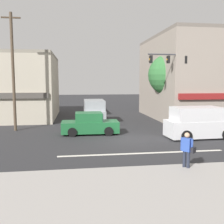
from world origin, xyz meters
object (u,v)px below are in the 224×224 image
(street_tree, at_px, (168,75))
(pedestrian_foreground_with_bag, at_px, (187,149))
(utility_pole_far_right, at_px, (188,79))
(van_crossing_rightbound, at_px, (199,123))
(traffic_light_mast, at_px, (189,75))
(van_approaching_near, at_px, (94,112))
(sedan_parked_curbside, at_px, (90,124))
(utility_pole_near_left, at_px, (13,71))

(street_tree, relative_size, pedestrian_foreground_with_bag, 3.83)
(utility_pole_far_right, xyz_separation_m, van_crossing_rightbound, (-2.74, -8.02, -3.04))
(street_tree, height_order, utility_pole_far_right, utility_pole_far_right)
(utility_pole_far_right, bearing_deg, traffic_light_mast, -113.39)
(van_crossing_rightbound, bearing_deg, street_tree, 85.55)
(van_crossing_rightbound, xyz_separation_m, pedestrian_foreground_with_bag, (-3.61, -6.22, -0.05))
(street_tree, bearing_deg, van_approaching_near, 179.02)
(utility_pole_far_right, relative_size, pedestrian_foreground_with_bag, 4.66)
(sedan_parked_curbside, height_order, pedestrian_foreground_with_bag, pedestrian_foreground_with_bag)
(utility_pole_far_right, xyz_separation_m, pedestrian_foreground_with_bag, (-6.35, -14.23, -3.09))
(van_approaching_near, bearing_deg, sedan_parked_curbside, -97.48)
(utility_pole_far_right, bearing_deg, van_approaching_near, -178.84)
(traffic_light_mast, relative_size, van_crossing_rightbound, 1.33)
(sedan_parked_curbside, relative_size, pedestrian_foreground_with_bag, 2.47)
(street_tree, relative_size, van_crossing_rightbound, 1.37)
(traffic_light_mast, distance_m, sedan_parked_curbside, 9.07)
(street_tree, xyz_separation_m, utility_pole_near_left, (-13.52, -3.20, 0.18))
(utility_pole_near_left, distance_m, pedestrian_foreground_with_bag, 14.67)
(utility_pole_near_left, height_order, utility_pole_far_right, utility_pole_near_left)
(traffic_light_mast, distance_m, pedestrian_foreground_with_bag, 11.55)
(sedan_parked_curbside, bearing_deg, utility_pole_near_left, 159.25)
(street_tree, relative_size, van_approaching_near, 1.38)
(street_tree, relative_size, sedan_parked_curbside, 1.55)
(utility_pole_far_right, bearing_deg, pedestrian_foreground_with_bag, -114.06)
(street_tree, distance_m, sedan_parked_curbside, 10.20)
(pedestrian_foreground_with_bag, bearing_deg, traffic_light_mast, 65.66)
(utility_pole_near_left, xyz_separation_m, traffic_light_mast, (13.87, -0.65, -0.32))
(utility_pole_near_left, xyz_separation_m, van_crossing_rightbound, (12.92, -4.51, -3.62))
(utility_pole_near_left, height_order, traffic_light_mast, utility_pole_near_left)
(utility_pole_far_right, xyz_separation_m, sedan_parked_curbside, (-9.99, -5.66, -3.33))
(utility_pole_far_right, distance_m, sedan_parked_curbside, 11.95)
(traffic_light_mast, height_order, pedestrian_foreground_with_bag, traffic_light_mast)
(pedestrian_foreground_with_bag, bearing_deg, utility_pole_near_left, 130.96)
(sedan_parked_curbside, bearing_deg, pedestrian_foreground_with_bag, -67.03)
(sedan_parked_curbside, height_order, van_approaching_near, van_approaching_near)
(utility_pole_far_right, distance_m, traffic_light_mast, 4.54)
(van_crossing_rightbound, relative_size, van_approaching_near, 1.01)
(utility_pole_far_right, bearing_deg, van_crossing_rightbound, -108.87)
(utility_pole_far_right, relative_size, van_approaching_near, 1.68)
(utility_pole_far_right, height_order, van_approaching_near, utility_pole_far_right)
(utility_pole_near_left, height_order, sedan_parked_curbside, utility_pole_near_left)
(street_tree, xyz_separation_m, sedan_parked_curbside, (-7.85, -5.35, -3.73))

